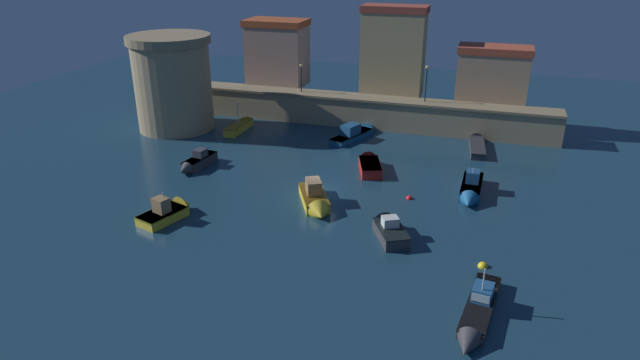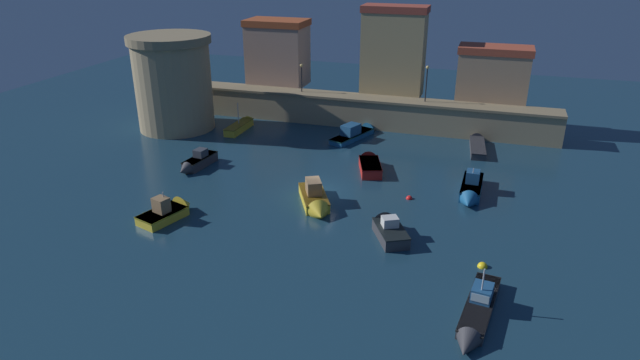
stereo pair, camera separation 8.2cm
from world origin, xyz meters
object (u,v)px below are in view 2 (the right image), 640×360
at_px(moored_boat_8, 476,314).
at_px(mooring_buoy_0, 482,267).
at_px(quay_lamp_1, 427,78).
at_px(moored_boat_7, 369,164).
at_px(moored_boat_1, 388,228).
at_px(mooring_buoy_1, 409,199).
at_px(moored_boat_9, 315,200).
at_px(moored_boat_2, 170,211).
at_px(moored_boat_3, 471,190).
at_px(moored_boat_6, 197,162).
at_px(moored_boat_4, 357,132).
at_px(moored_boat_5, 477,144).
at_px(fortress_tower, 173,82).
at_px(moored_boat_0, 242,125).
at_px(quay_lamp_0, 302,73).

height_order(moored_boat_8, mooring_buoy_0, moored_boat_8).
bearing_deg(mooring_buoy_0, moored_boat_8, -91.18).
xyz_separation_m(quay_lamp_1, moored_boat_7, (-2.97, -11.64, -5.10)).
xyz_separation_m(moored_boat_1, moored_boat_7, (-3.76, 10.93, -0.05)).
bearing_deg(mooring_buoy_1, quay_lamp_1, 94.39).
xyz_separation_m(moored_boat_7, mooring_buoy_0, (9.98, -13.12, -0.45)).
bearing_deg(moored_boat_7, mooring_buoy_0, -160.96).
distance_m(mooring_buoy_0, mooring_buoy_1, 9.99).
relative_size(moored_boat_9, mooring_buoy_0, 9.16).
height_order(moored_boat_2, mooring_buoy_0, moored_boat_2).
height_order(moored_boat_1, moored_boat_3, moored_boat_3).
distance_m(moored_boat_1, moored_boat_6, 19.21).
bearing_deg(moored_boat_4, moored_boat_7, -137.87).
xyz_separation_m(moored_boat_5, mooring_buoy_1, (-4.32, -13.22, -0.35)).
bearing_deg(moored_boat_9, fortress_tower, -151.71).
xyz_separation_m(moored_boat_3, moored_boat_4, (-11.70, 10.92, -0.06)).
bearing_deg(moored_boat_8, moored_boat_0, -127.63).
bearing_deg(quay_lamp_1, quay_lamp_0, -180.00).
height_order(moored_boat_6, moored_boat_9, moored_boat_9).
bearing_deg(moored_boat_4, moored_boat_6, 158.67).
relative_size(quay_lamp_1, moored_boat_5, 0.55).
xyz_separation_m(fortress_tower, moored_boat_1, (25.51, -16.03, -4.35)).
distance_m(fortress_tower, moored_boat_7, 22.76).
xyz_separation_m(moored_boat_8, mooring_buoy_1, (-5.62, 13.58, -0.39)).
xyz_separation_m(fortress_tower, moored_boat_0, (6.61, 1.66, -4.42)).
distance_m(quay_lamp_1, moored_boat_6, 24.00).
relative_size(mooring_buoy_0, mooring_buoy_1, 1.21).
height_order(moored_boat_1, moored_boat_8, moored_boat_8).
distance_m(fortress_tower, moored_boat_1, 30.44).
bearing_deg(moored_boat_5, fortress_tower, 91.00).
xyz_separation_m(moored_boat_2, moored_boat_5, (20.06, 21.29, -0.11)).
bearing_deg(moored_boat_2, moored_boat_1, -64.60).
relative_size(moored_boat_7, mooring_buoy_0, 8.07).
bearing_deg(quay_lamp_0, moored_boat_2, -93.00).
height_order(quay_lamp_0, moored_boat_7, quay_lamp_0).
bearing_deg(quay_lamp_0, mooring_buoy_1, -48.92).
distance_m(moored_boat_5, mooring_buoy_1, 13.91).
bearing_deg(moored_boat_2, fortress_tower, 47.21).
height_order(moored_boat_7, mooring_buoy_1, moored_boat_7).
distance_m(moored_boat_6, moored_boat_9, 12.81).
bearing_deg(moored_boat_6, moored_boat_3, 100.23).
distance_m(moored_boat_5, moored_boat_6, 26.06).
height_order(moored_boat_3, moored_boat_7, moored_boat_3).
bearing_deg(moored_boat_8, moored_boat_3, -167.83).
xyz_separation_m(fortress_tower, mooring_buoy_0, (31.72, -18.21, -4.84)).
relative_size(fortress_tower, moored_boat_6, 2.02).
relative_size(quay_lamp_1, moored_boat_9, 0.65).
height_order(fortress_tower, moored_boat_3, fortress_tower).
xyz_separation_m(moored_boat_4, moored_boat_5, (11.62, 0.33, -0.10)).
xyz_separation_m(moored_boat_2, moored_boat_9, (9.35, 4.58, 0.08)).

